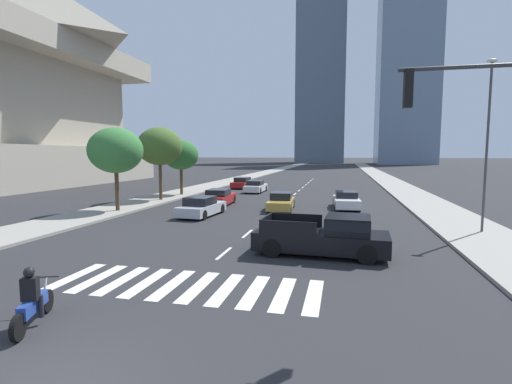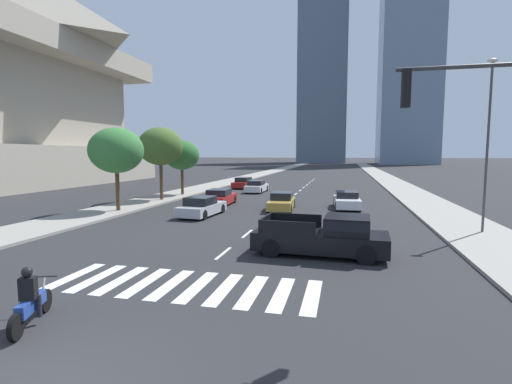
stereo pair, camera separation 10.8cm
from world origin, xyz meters
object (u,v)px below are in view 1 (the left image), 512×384
(street_tree_third, at_px, (181,155))
(pickup_truck, at_px, (327,236))
(sedan_red_3, at_px, (243,183))
(street_tree_nearest, at_px, (116,151))
(street_lamp_east, at_px, (488,135))
(sedan_red_4, at_px, (219,198))
(motorcycle_lead, at_px, (33,302))
(sedan_white_0, at_px, (346,200))
(sedan_white_5, at_px, (256,187))
(sedan_gold_1, at_px, (281,202))
(sedan_silver_2, at_px, (201,207))
(street_tree_second, at_px, (160,146))

(street_tree_third, bearing_deg, pickup_truck, -51.89)
(sedan_red_3, height_order, street_tree_nearest, street_tree_nearest)
(street_lamp_east, bearing_deg, sedan_red_4, 155.91)
(motorcycle_lead, distance_m, sedan_red_4, 21.73)
(sedan_white_0, xyz_separation_m, sedan_red_3, (-12.16, 14.70, 0.01))
(motorcycle_lead, bearing_deg, sedan_white_5, -17.34)
(sedan_white_5, relative_size, street_tree_nearest, 0.73)
(motorcycle_lead, relative_size, pickup_truck, 0.37)
(sedan_white_0, height_order, sedan_gold_1, sedan_gold_1)
(sedan_gold_1, height_order, street_lamp_east, street_lamp_east)
(pickup_truck, distance_m, sedan_gold_1, 12.70)
(street_tree_nearest, height_order, street_tree_third, street_tree_nearest)
(sedan_red_3, height_order, sedan_white_5, sedan_red_3)
(pickup_truck, height_order, sedan_gold_1, pickup_truck)
(sedan_red_3, bearing_deg, sedan_white_5, -146.68)
(sedan_silver_2, xyz_separation_m, street_tree_third, (-6.40, 11.08, 3.44))
(street_tree_nearest, relative_size, street_tree_second, 0.93)
(pickup_truck, bearing_deg, sedan_white_5, 112.76)
(sedan_red_3, bearing_deg, sedan_white_0, -137.24)
(motorcycle_lead, distance_m, sedan_gold_1, 20.40)
(sedan_gold_1, bearing_deg, pickup_truck, 14.73)
(sedan_white_0, xyz_separation_m, street_tree_second, (-15.94, 0.76, 4.21))
(street_tree_third, bearing_deg, sedan_red_4, -44.38)
(sedan_red_4, xyz_separation_m, sedan_white_5, (0.59, 10.67, -0.01))
(sedan_red_3, bearing_deg, sedan_red_4, -169.09)
(motorcycle_lead, relative_size, sedan_silver_2, 0.46)
(street_tree_third, bearing_deg, street_lamp_east, -30.28)
(sedan_gold_1, bearing_deg, motorcycle_lead, -11.03)
(pickup_truck, xyz_separation_m, street_tree_second, (-15.06, 14.81, 4.00))
(sedan_red_3, distance_m, street_lamp_east, 30.02)
(motorcycle_lead, distance_m, street_tree_nearest, 18.75)
(pickup_truck, bearing_deg, motorcycle_lead, -126.50)
(pickup_truck, height_order, sedan_silver_2, pickup_truck)
(pickup_truck, distance_m, sedan_red_4, 16.33)
(motorcycle_lead, distance_m, street_tree_third, 28.77)
(sedan_gold_1, height_order, sedan_red_4, sedan_red_4)
(sedan_white_0, height_order, street_tree_nearest, street_tree_nearest)
(sedan_gold_1, distance_m, street_tree_third, 13.70)
(sedan_silver_2, xyz_separation_m, sedan_red_3, (-2.62, 20.62, 0.01))
(motorcycle_lead, relative_size, street_tree_third, 0.38)
(pickup_truck, distance_m, street_lamp_east, 10.62)
(sedan_white_5, xyz_separation_m, street_tree_second, (-6.44, -9.35, 4.21))
(motorcycle_lead, relative_size, street_tree_nearest, 0.35)
(sedan_white_5, bearing_deg, street_tree_third, 128.03)
(pickup_truck, relative_size, sedan_white_0, 1.27)
(pickup_truck, distance_m, sedan_white_0, 14.08)
(sedan_gold_1, relative_size, street_tree_nearest, 0.76)
(sedan_white_5, bearing_deg, sedan_white_0, -136.28)
(sedan_red_3, xyz_separation_m, street_tree_second, (-3.78, -13.94, 4.20))
(sedan_silver_2, relative_size, street_tree_third, 0.83)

